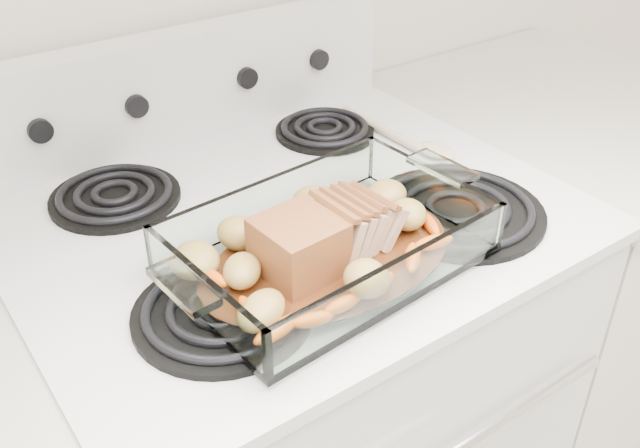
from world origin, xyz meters
TOP-DOWN VIEW (x-y plane):
  - electric_range at (0.00, 1.66)m, footprint 0.78×0.70m
  - counter_right at (0.67, 1.66)m, footprint 0.58×0.68m
  - baking_dish at (-0.03, 1.50)m, footprint 0.37×0.25m
  - pork_roast at (-0.05, 1.50)m, footprint 0.19×0.09m
  - roast_vegetables at (-0.04, 1.53)m, footprint 0.34×0.18m
  - wooden_spoon at (0.28, 1.69)m, footprint 0.05×0.25m

SIDE VIEW (x-z plane):
  - counter_right at x=0.67m, z-range 0.00..0.93m
  - electric_range at x=0.00m, z-range -0.08..1.04m
  - wooden_spoon at x=0.28m, z-range 0.94..0.95m
  - baking_dish at x=-0.03m, z-range 0.93..1.00m
  - roast_vegetables at x=-0.04m, z-range 0.95..0.99m
  - pork_roast at x=-0.05m, z-range 0.95..1.03m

